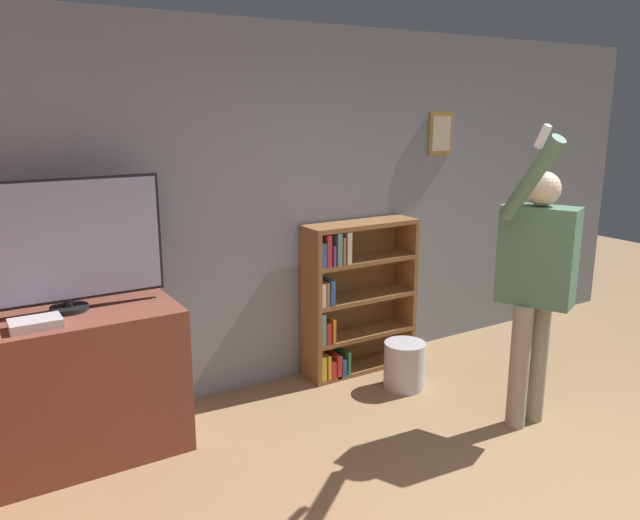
% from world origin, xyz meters
% --- Properties ---
extents(wall_back, '(7.18, 0.09, 2.70)m').
position_xyz_m(wall_back, '(0.00, 2.78, 1.35)').
color(wall_back, gray).
rests_on(wall_back, ground_plane).
extents(tv_ledge, '(1.21, 0.61, 0.92)m').
position_xyz_m(tv_ledge, '(-1.90, 2.38, 0.46)').
color(tv_ledge, brown).
rests_on(tv_ledge, ground_plane).
extents(television, '(1.15, 0.22, 0.79)m').
position_xyz_m(television, '(-1.90, 2.46, 1.33)').
color(television, black).
rests_on(television, tv_ledge).
extents(game_console, '(0.27, 0.18, 0.05)m').
position_xyz_m(game_console, '(-2.12, 2.24, 0.95)').
color(game_console, silver).
rests_on(game_console, tv_ledge).
extents(bookshelf, '(0.96, 0.28, 1.23)m').
position_xyz_m(bookshelf, '(0.23, 2.60, 0.61)').
color(bookshelf, brown).
rests_on(bookshelf, ground_plane).
extents(person, '(0.61, 0.58, 2.01)m').
position_xyz_m(person, '(0.74, 1.24, 1.05)').
color(person, gray).
rests_on(person, ground_plane).
extents(waste_bin, '(0.32, 0.32, 0.36)m').
position_xyz_m(waste_bin, '(0.40, 2.11, 0.18)').
color(waste_bin, '#B7B7BC').
rests_on(waste_bin, ground_plane).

